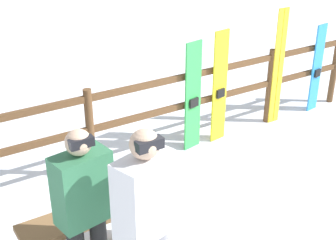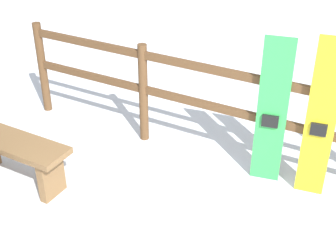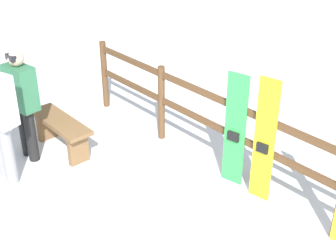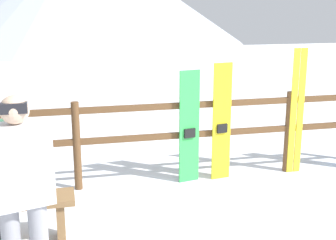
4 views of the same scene
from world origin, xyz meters
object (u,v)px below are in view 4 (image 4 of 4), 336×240
at_px(person_white, 21,186).
at_px(snowboard_yellow, 222,122).
at_px(bench, 14,212).
at_px(ski_pair_yellow, 297,112).
at_px(snowboard_green, 189,127).

height_order(person_white, snowboard_yellow, person_white).
distance_m(bench, ski_pair_yellow, 3.89).
height_order(bench, ski_pair_yellow, ski_pair_yellow).
height_order(snowboard_green, snowboard_yellow, snowboard_yellow).
height_order(bench, snowboard_yellow, snowboard_yellow).
xyz_separation_m(person_white, snowboard_green, (1.94, 2.13, -0.22)).
xyz_separation_m(bench, ski_pair_yellow, (3.65, 1.24, 0.52)).
bearing_deg(person_white, ski_pair_yellow, 31.51).
distance_m(bench, snowboard_yellow, 2.88).
bearing_deg(snowboard_green, ski_pair_yellow, 0.13).
relative_size(bench, snowboard_green, 0.78).
xyz_separation_m(bench, person_white, (0.17, -0.89, 0.61)).
bearing_deg(snowboard_yellow, bench, -154.19).
height_order(bench, person_white, person_white).
xyz_separation_m(snowboard_green, ski_pair_yellow, (1.54, 0.00, 0.13)).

